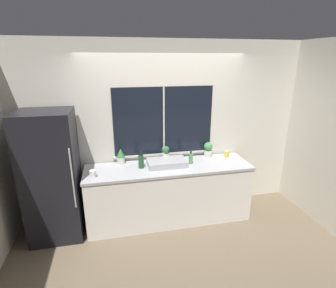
% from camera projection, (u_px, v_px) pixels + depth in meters
% --- Properties ---
extents(ground_plane, '(14.00, 14.00, 0.00)m').
position_uv_depth(ground_plane, '(174.00, 230.00, 3.88)').
color(ground_plane, brown).
extents(wall_back, '(8.00, 0.09, 2.70)m').
position_uv_depth(wall_back, '(163.00, 130.00, 4.14)').
color(wall_back, silver).
rests_on(wall_back, ground_plane).
extents(wall_left, '(0.06, 7.00, 2.70)m').
position_uv_depth(wall_left, '(23.00, 125.00, 4.40)').
color(wall_left, silver).
rests_on(wall_left, ground_plane).
extents(wall_right, '(0.06, 7.00, 2.70)m').
position_uv_depth(wall_right, '(265.00, 114.00, 5.31)').
color(wall_right, silver).
rests_on(wall_right, ground_plane).
extents(counter, '(2.48, 0.68, 0.89)m').
position_uv_depth(counter, '(169.00, 193.00, 4.05)').
color(counter, white).
rests_on(counter, ground_plane).
extents(refrigerator, '(0.69, 0.68, 1.80)m').
position_uv_depth(refrigerator, '(52.00, 176.00, 3.55)').
color(refrigerator, black).
rests_on(refrigerator, ground_plane).
extents(sink, '(0.58, 0.39, 0.29)m').
position_uv_depth(sink, '(167.00, 163.00, 3.92)').
color(sink, '#ADADB2').
rests_on(sink, counter).
extents(potted_plant_left, '(0.12, 0.12, 0.25)m').
position_uv_depth(potted_plant_left, '(121.00, 156.00, 3.97)').
color(potted_plant_left, silver).
rests_on(potted_plant_left, counter).
extents(potted_plant_center, '(0.13, 0.13, 0.23)m').
position_uv_depth(potted_plant_center, '(166.00, 153.00, 4.12)').
color(potted_plant_center, silver).
rests_on(potted_plant_center, counter).
extents(potted_plant_right, '(0.14, 0.14, 0.24)m').
position_uv_depth(potted_plant_right, '(208.00, 149.00, 4.26)').
color(potted_plant_right, silver).
rests_on(potted_plant_right, counter).
extents(soap_bottle, '(0.06, 0.06, 0.21)m').
position_uv_depth(soap_bottle, '(191.00, 158.00, 3.98)').
color(soap_bottle, '#519E5B').
rests_on(soap_bottle, counter).
extents(bottle_tall, '(0.08, 0.08, 0.25)m').
position_uv_depth(bottle_tall, '(141.00, 161.00, 3.82)').
color(bottle_tall, '#235128').
rests_on(bottle_tall, counter).
extents(mug_yellow, '(0.08, 0.08, 0.10)m').
position_uv_depth(mug_yellow, '(227.00, 154.00, 4.26)').
color(mug_yellow, gold).
rests_on(mug_yellow, counter).
extents(mug_white, '(0.09, 0.09, 0.10)m').
position_uv_depth(mug_white, '(93.00, 174.00, 3.53)').
color(mug_white, white).
rests_on(mug_white, counter).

